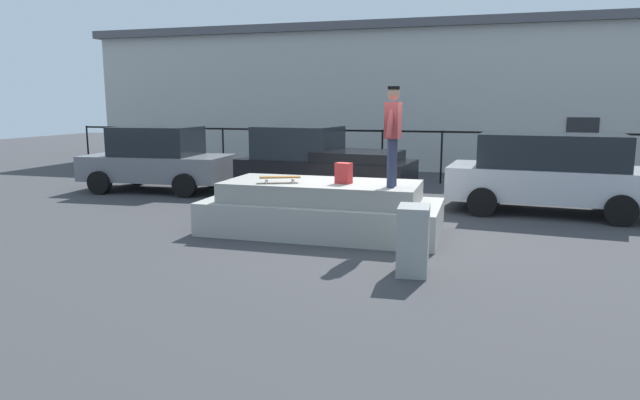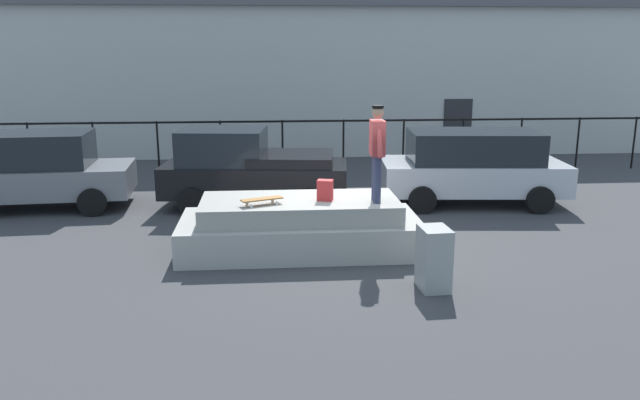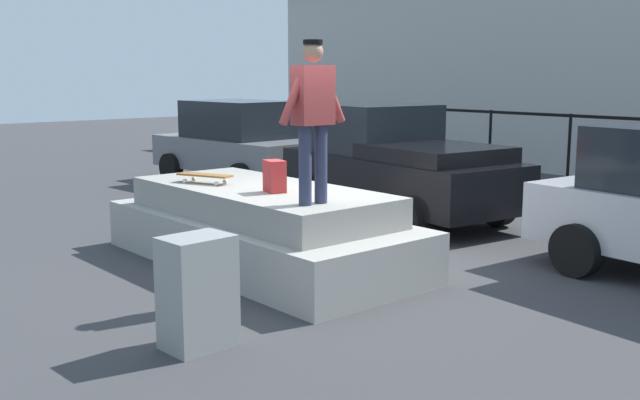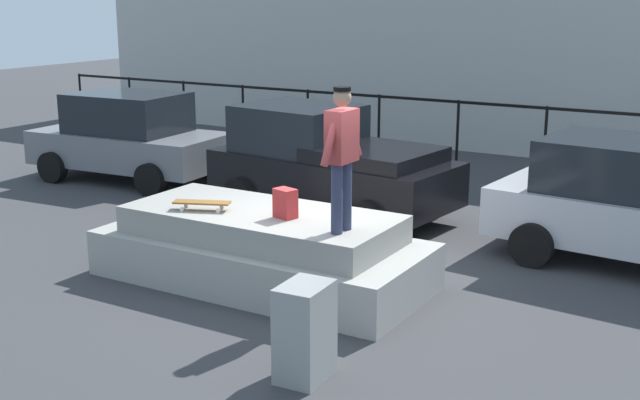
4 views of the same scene
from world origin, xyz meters
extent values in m
plane|color=#38383A|center=(0.00, 0.00, 0.00)|extent=(60.00, 60.00, 0.00)
cube|color=#9E9B93|center=(-0.78, -0.27, 0.31)|extent=(4.48, 2.00, 0.62)
cube|color=gray|center=(-0.78, -0.27, 0.81)|extent=(3.67, 1.64, 0.37)
cylinder|color=#2D334C|center=(0.61, -0.45, 1.42)|extent=(0.14, 0.14, 0.86)
cylinder|color=#2D334C|center=(0.61, -0.67, 1.42)|extent=(0.14, 0.14, 0.86)
cube|color=maroon|center=(0.61, -0.56, 2.17)|extent=(0.25, 0.44, 0.63)
cylinder|color=maroon|center=(0.61, -0.30, 2.15)|extent=(0.10, 0.36, 0.60)
cylinder|color=maroon|center=(0.60, -0.83, 2.15)|extent=(0.10, 0.36, 0.60)
sphere|color=tan|center=(0.61, -0.56, 2.62)|extent=(0.22, 0.22, 0.22)
cylinder|color=black|center=(0.61, -0.56, 2.72)|extent=(0.21, 0.21, 0.05)
cube|color=brown|center=(-1.48, -0.64, 1.10)|extent=(0.78, 0.48, 0.02)
cylinder|color=silver|center=(-1.75, -0.65, 1.02)|extent=(0.06, 0.05, 0.06)
cylinder|color=silver|center=(-1.67, -0.83, 1.02)|extent=(0.06, 0.05, 0.06)
cylinder|color=silver|center=(-1.29, -0.46, 1.02)|extent=(0.06, 0.05, 0.06)
cylinder|color=silver|center=(-1.21, -0.64, 1.02)|extent=(0.06, 0.05, 0.06)
cube|color=red|center=(-0.32, -0.39, 1.18)|extent=(0.32, 0.27, 0.38)
cube|color=slate|center=(-6.69, 3.46, 0.67)|extent=(4.17, 2.13, 0.69)
cube|color=black|center=(-6.69, 3.46, 1.41)|extent=(2.34, 1.78, 0.80)
cylinder|color=black|center=(-8.00, 4.32, 0.32)|extent=(0.65, 0.26, 0.64)
cylinder|color=black|center=(-7.88, 2.43, 0.32)|extent=(0.65, 0.26, 0.64)
cylinder|color=black|center=(-5.50, 4.49, 0.32)|extent=(0.65, 0.26, 0.64)
cylinder|color=black|center=(-5.37, 2.60, 0.32)|extent=(0.65, 0.26, 0.64)
cube|color=black|center=(-1.67, 3.20, 0.69)|extent=(4.53, 2.31, 0.74)
cube|color=black|center=(-2.43, 3.29, 1.47)|extent=(2.14, 1.89, 0.82)
cube|color=black|center=(-0.80, 3.10, 1.18)|extent=(2.14, 1.95, 0.24)
cylinder|color=black|center=(-2.90, 4.28, 0.32)|extent=(0.66, 0.29, 0.64)
cylinder|color=black|center=(-3.12, 2.43, 0.32)|extent=(0.66, 0.29, 0.64)
cylinder|color=black|center=(-0.22, 3.97, 0.32)|extent=(0.66, 0.29, 0.64)
cylinder|color=black|center=(-0.44, 2.12, 0.32)|extent=(0.66, 0.29, 0.64)
cube|color=#B7B7BC|center=(3.61, 3.10, 0.68)|extent=(4.53, 2.34, 0.72)
cube|color=black|center=(3.61, 3.10, 1.41)|extent=(3.20, 1.99, 0.74)
cylinder|color=black|center=(2.34, 4.22, 0.32)|extent=(0.66, 0.27, 0.64)
cylinder|color=black|center=(2.18, 2.21, 0.32)|extent=(0.66, 0.27, 0.64)
cylinder|color=black|center=(5.05, 3.99, 0.32)|extent=(0.66, 0.27, 0.64)
cylinder|color=black|center=(4.89, 1.98, 0.32)|extent=(0.66, 0.27, 0.64)
cube|color=gray|center=(1.23, -2.42, 0.50)|extent=(0.47, 0.62, 1.01)
cylinder|color=black|center=(-12.00, 7.17, 0.82)|extent=(0.06, 0.06, 1.64)
cylinder|color=black|center=(-10.15, 7.17, 0.82)|extent=(0.06, 0.06, 1.64)
cylinder|color=black|center=(-8.31, 7.17, 0.82)|extent=(0.06, 0.06, 1.64)
cylinder|color=black|center=(-6.46, 7.17, 0.82)|extent=(0.06, 0.06, 1.64)
cylinder|color=black|center=(-4.62, 7.17, 0.82)|extent=(0.06, 0.06, 1.64)
cylinder|color=black|center=(-2.77, 7.17, 0.82)|extent=(0.06, 0.06, 1.64)
cylinder|color=black|center=(-0.92, 7.17, 0.82)|extent=(0.06, 0.06, 1.64)
cylinder|color=black|center=(0.92, 7.17, 0.82)|extent=(0.06, 0.06, 1.64)
cylinder|color=black|center=(2.77, 7.17, 0.82)|extent=(0.06, 0.06, 1.64)
cylinder|color=black|center=(4.62, 7.17, 0.82)|extent=(0.06, 0.06, 1.64)
cube|color=black|center=(0.00, 7.17, 1.60)|extent=(24.00, 0.04, 0.06)
cube|color=#B2B2AD|center=(0.00, 14.47, 2.54)|extent=(26.47, 8.94, 5.08)
cube|color=#4C4C51|center=(0.00, 14.47, 5.23)|extent=(26.99, 9.39, 0.30)
cube|color=#262628|center=(5.29, 9.99, 1.00)|extent=(1.00, 0.06, 2.00)
camera|label=1|loc=(2.13, -10.32, 2.46)|focal=31.24mm
camera|label=2|loc=(-1.33, -11.67, 3.75)|focal=35.36mm
camera|label=3|loc=(6.65, -5.65, 2.40)|focal=41.28mm
camera|label=4|loc=(5.26, -8.90, 3.82)|focal=45.91mm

